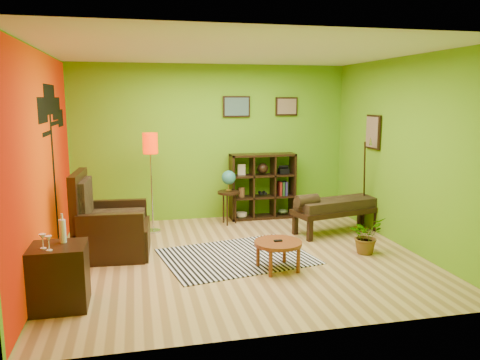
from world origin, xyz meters
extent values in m
plane|color=tan|center=(0.00, 0.00, 0.00)|extent=(5.00, 5.00, 0.00)
cube|color=#63AA17|center=(0.00, 2.25, 1.40)|extent=(5.00, 0.04, 2.80)
cube|color=#63AA17|center=(0.00, -2.25, 1.40)|extent=(5.00, 0.04, 2.80)
cube|color=#63AA17|center=(-2.50, 0.00, 1.40)|extent=(0.04, 4.50, 2.80)
cube|color=#63AA17|center=(2.50, 0.00, 1.40)|extent=(0.04, 4.50, 2.80)
cube|color=white|center=(0.00, 0.00, 2.80)|extent=(5.00, 4.50, 0.04)
cube|color=#E63D01|center=(-2.48, 0.00, 1.40)|extent=(0.01, 4.45, 2.75)
cube|color=black|center=(-2.46, 0.55, 1.05)|extent=(0.01, 0.14, 2.10)
cube|color=black|center=(-2.46, 0.05, 2.05)|extent=(0.01, 0.65, 0.32)
cube|color=black|center=(-2.46, 0.60, 2.18)|extent=(0.01, 0.85, 0.40)
cube|color=black|center=(-2.46, 1.10, 2.05)|extent=(0.01, 0.70, 0.32)
cube|color=black|center=(-2.46, 1.45, 1.90)|extent=(0.01, 0.50, 0.26)
cube|color=black|center=(0.45, 2.22, 2.05)|extent=(0.50, 0.03, 0.38)
cube|color=slate|center=(0.45, 2.19, 2.05)|extent=(0.44, 0.01, 0.32)
cube|color=black|center=(1.40, 2.22, 2.05)|extent=(0.42, 0.03, 0.34)
cube|color=#9C7F61|center=(1.40, 2.19, 2.05)|extent=(0.36, 0.01, 0.28)
cube|color=black|center=(2.47, 0.90, 1.65)|extent=(0.03, 0.44, 0.56)
cube|color=#9C7F61|center=(2.44, 0.90, 1.65)|extent=(0.01, 0.38, 0.50)
cylinder|color=black|center=(2.35, 0.90, 0.78)|extent=(0.23, 0.34, 1.46)
cone|color=silver|center=(2.35, 0.75, 1.52)|extent=(0.08, 0.09, 0.16)
cube|color=white|center=(-0.03, 0.00, 0.01)|extent=(2.23, 1.84, 0.01)
cylinder|color=brown|center=(0.38, -0.61, 0.36)|extent=(0.62, 0.62, 0.04)
cylinder|color=brown|center=(0.54, -0.39, 0.17)|extent=(0.05, 0.05, 0.34)
cylinder|color=brown|center=(0.16, -0.44, 0.17)|extent=(0.05, 0.05, 0.34)
cylinder|color=brown|center=(0.60, -0.77, 0.17)|extent=(0.05, 0.05, 0.34)
cylinder|color=brown|center=(0.22, -0.83, 0.17)|extent=(0.05, 0.05, 0.34)
cube|color=black|center=(0.38, -0.61, 0.39)|extent=(0.11, 0.04, 0.02)
cube|color=black|center=(-1.70, 0.49, 0.22)|extent=(1.02, 1.00, 0.44)
cube|color=black|center=(-2.15, 0.52, 0.60)|extent=(0.17, 0.94, 1.20)
cube|color=black|center=(-1.73, 0.04, 0.35)|extent=(0.88, 0.16, 0.70)
cube|color=black|center=(-1.67, 0.93, 0.35)|extent=(0.88, 0.16, 0.70)
cube|color=#E5B55E|center=(-1.66, 0.49, 0.51)|extent=(0.81, 0.79, 0.15)
cube|color=#E5B55E|center=(-2.07, 0.51, 0.82)|extent=(0.14, 0.70, 0.54)
cube|color=black|center=(-2.20, -1.16, 0.34)|extent=(0.58, 0.52, 0.68)
cylinder|color=white|center=(-2.15, -1.06, 0.81)|extent=(0.07, 0.07, 0.25)
cylinder|color=white|center=(-2.15, -1.06, 0.96)|extent=(0.02, 0.02, 0.07)
cylinder|color=white|center=(-2.32, -1.24, 0.69)|extent=(0.06, 0.06, 0.01)
cylinder|color=white|center=(-2.32, -1.24, 0.74)|extent=(0.01, 0.01, 0.09)
cone|color=white|center=(-2.32, -1.24, 0.81)|extent=(0.07, 0.07, 0.06)
cylinder|color=white|center=(-2.25, -1.32, 0.69)|extent=(0.06, 0.06, 0.01)
cylinder|color=white|center=(-2.25, -1.32, 0.74)|extent=(0.01, 0.01, 0.09)
cone|color=white|center=(-2.25, -1.32, 0.81)|extent=(0.07, 0.07, 0.06)
cylinder|color=silver|center=(-1.13, 1.53, 0.01)|extent=(0.25, 0.25, 0.03)
cylinder|color=silver|center=(-1.13, 1.53, 0.76)|extent=(0.02, 0.02, 1.53)
cylinder|color=red|center=(-1.13, 1.53, 1.48)|extent=(0.24, 0.24, 0.33)
cylinder|color=black|center=(0.21, 1.74, 0.57)|extent=(0.39, 0.39, 0.04)
cylinder|color=black|center=(0.33, 1.76, 0.27)|extent=(0.03, 0.03, 0.55)
cylinder|color=black|center=(0.13, 1.85, 0.27)|extent=(0.03, 0.03, 0.55)
cylinder|color=black|center=(0.15, 1.63, 0.27)|extent=(0.03, 0.03, 0.55)
cylinder|color=gold|center=(0.21, 1.74, 0.61)|extent=(0.10, 0.10, 0.02)
cylinder|color=gold|center=(0.21, 1.74, 0.67)|extent=(0.02, 0.02, 0.10)
sphere|color=#1566AD|center=(0.21, 1.74, 0.83)|extent=(0.25, 0.25, 0.25)
cube|color=black|center=(0.32, 2.03, 0.60)|extent=(0.04, 0.35, 1.20)
cube|color=black|center=(1.48, 2.03, 0.60)|extent=(0.04, 0.35, 1.20)
cube|color=black|center=(0.90, 2.03, 0.02)|extent=(1.20, 0.35, 0.04)
cube|color=black|center=(0.90, 2.03, 1.18)|extent=(1.20, 0.35, 0.04)
cube|color=black|center=(0.70, 2.03, 0.60)|extent=(0.03, 0.33, 1.12)
cube|color=black|center=(1.10, 2.03, 0.60)|extent=(0.03, 0.33, 1.12)
cube|color=black|center=(0.90, 2.03, 0.40)|extent=(1.12, 0.33, 0.03)
cube|color=black|center=(0.90, 2.03, 0.80)|extent=(1.12, 0.33, 0.03)
cylinder|color=beige|center=(0.50, 2.03, 0.09)|extent=(0.20, 0.20, 0.07)
sphere|color=black|center=(0.90, 2.03, 0.93)|extent=(0.20, 0.20, 0.20)
cube|color=black|center=(1.30, 2.03, 0.87)|extent=(0.18, 0.15, 0.10)
cylinder|color=black|center=(0.86, 2.03, 0.47)|extent=(0.06, 0.12, 0.06)
cylinder|color=black|center=(0.94, 2.03, 0.47)|extent=(0.06, 0.12, 0.06)
ellipsoid|color=#384C26|center=(1.30, 2.03, 0.10)|extent=(0.18, 0.18, 0.09)
cylinder|color=brown|center=(0.50, 2.03, 0.50)|extent=(0.12, 0.12, 0.18)
cube|color=beige|center=(0.50, 2.03, 0.92)|extent=(0.14, 0.03, 0.20)
cube|color=maroon|center=(1.23, 2.03, 0.54)|extent=(0.04, 0.18, 0.26)
cube|color=#1E4C1E|center=(1.28, 2.03, 0.54)|extent=(0.04, 0.18, 0.26)
cube|color=navy|center=(1.34, 2.03, 0.54)|extent=(0.04, 0.18, 0.26)
cube|color=black|center=(1.84, 0.81, 0.38)|extent=(1.58, 0.85, 0.09)
cube|color=#E5B55E|center=(1.84, 0.81, 0.49)|extent=(1.46, 0.76, 0.15)
cylinder|color=#E5B55E|center=(1.26, 0.68, 0.60)|extent=(0.41, 0.27, 0.19)
cube|color=black|center=(2.44, 1.16, 0.17)|extent=(0.09, 0.09, 0.33)
cube|color=black|center=(1.14, 0.88, 0.17)|extent=(0.09, 0.09, 0.33)
cube|color=black|center=(2.53, 0.75, 0.17)|extent=(0.09, 0.09, 0.33)
cube|color=black|center=(1.23, 0.46, 0.17)|extent=(0.09, 0.09, 0.33)
imported|color=#26661E|center=(1.81, -0.25, 0.20)|extent=(0.65, 0.67, 0.41)
camera|label=1|loc=(-1.36, -6.14, 2.19)|focal=35.00mm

